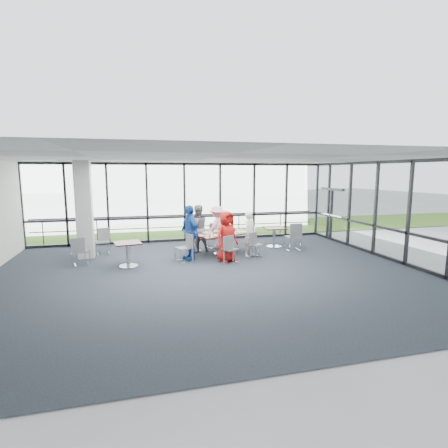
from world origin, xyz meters
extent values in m
cube|color=#212532|center=(0.00, 0.00, -0.01)|extent=(12.00, 10.00, 0.02)
cube|color=silver|center=(0.00, 0.00, 3.20)|extent=(12.00, 10.00, 0.04)
cube|color=silver|center=(0.00, -5.00, 1.60)|extent=(12.00, 0.10, 3.20)
cube|color=white|center=(0.00, 5.00, 1.60)|extent=(12.00, 0.10, 3.20)
cube|color=white|center=(6.00, 0.00, 1.60)|extent=(0.10, 10.00, 3.20)
cube|color=black|center=(6.00, 3.75, 1.05)|extent=(0.12, 1.60, 2.10)
cube|color=silver|center=(-3.60, 3.00, 1.60)|extent=(0.50, 0.50, 3.20)
cube|color=slate|center=(0.00, 10.00, -0.02)|extent=(80.00, 70.00, 0.02)
cube|color=#305215|center=(0.00, 8.00, 0.01)|extent=(80.00, 5.00, 0.01)
cube|color=#BABCC1|center=(4.00, 32.00, 3.00)|extent=(24.00, 10.00, 6.00)
cylinder|color=#2D2D33|center=(0.00, 5.60, 0.50)|extent=(12.00, 0.06, 0.06)
cube|color=black|center=(0.90, 2.32, 0.73)|extent=(2.32, 1.85, 0.04)
cylinder|color=silver|center=(0.90, 2.32, 0.35)|extent=(0.12, 0.12, 0.71)
cylinder|color=silver|center=(0.90, 2.32, 0.01)|extent=(0.56, 0.56, 0.03)
cube|color=black|center=(-2.24, 1.42, 0.73)|extent=(0.85, 0.85, 0.04)
cylinder|color=silver|center=(-2.24, 1.42, 0.35)|extent=(0.12, 0.12, 0.71)
cube|color=black|center=(3.11, 2.96, 0.73)|extent=(0.82, 0.82, 0.04)
cylinder|color=silver|center=(3.11, 2.96, 0.35)|extent=(0.12, 0.12, 0.71)
imported|color=#B51510|center=(0.80, 1.30, 0.81)|extent=(0.94, 0.81, 1.62)
imported|color=silver|center=(1.73, 1.73, 0.77)|extent=(0.69, 0.66, 1.54)
imported|color=slate|center=(0.14, 2.85, 0.84)|extent=(0.91, 0.67, 1.68)
imported|color=#FBA2BA|center=(0.97, 3.34, 0.79)|extent=(1.14, 1.04, 1.59)
imported|color=#1D4C9F|center=(-0.30, 1.85, 0.89)|extent=(0.87, 1.17, 1.78)
cylinder|color=white|center=(0.57, 1.79, 0.76)|extent=(0.24, 0.24, 0.01)
cylinder|color=white|center=(1.53, 2.25, 0.76)|extent=(0.27, 0.27, 0.01)
cylinder|color=white|center=(0.36, 2.41, 0.76)|extent=(0.25, 0.25, 0.01)
cylinder|color=white|center=(1.17, 2.88, 0.76)|extent=(0.25, 0.25, 0.01)
cylinder|color=white|center=(0.06, 1.93, 0.76)|extent=(0.26, 0.26, 0.01)
cylinder|color=white|center=(0.75, 1.98, 0.82)|extent=(0.07, 0.07, 0.14)
cylinder|color=white|center=(1.21, 2.25, 0.82)|extent=(0.07, 0.07, 0.14)
cylinder|color=white|center=(0.83, 2.58, 0.82)|extent=(0.07, 0.07, 0.13)
cylinder|color=white|center=(0.37, 1.89, 0.82)|extent=(0.07, 0.07, 0.13)
cube|color=white|center=(0.91, 1.76, 0.75)|extent=(0.37, 0.36, 0.00)
cube|color=white|center=(1.84, 2.35, 0.75)|extent=(0.36, 0.28, 0.00)
cube|color=white|center=(0.82, 2.73, 0.75)|extent=(0.31, 0.37, 0.00)
cube|color=black|center=(0.95, 2.42, 0.77)|extent=(0.10, 0.07, 0.04)
cylinder|color=#9A150B|center=(0.85, 2.37, 0.84)|extent=(0.06, 0.06, 0.18)
cylinder|color=#237027|center=(0.92, 2.42, 0.85)|extent=(0.05, 0.05, 0.20)
camera|label=1|loc=(-2.00, -9.20, 2.83)|focal=28.00mm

